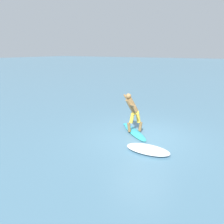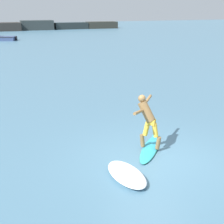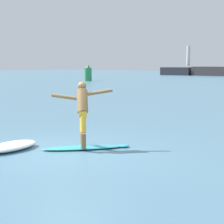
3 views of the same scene
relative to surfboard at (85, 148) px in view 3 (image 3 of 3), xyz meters
name	(u,v)px [view 3 (image 3 of 3)]	position (x,y,z in m)	size (l,w,h in m)	color
ground_plane	(66,151)	(-0.22, -0.47, -0.04)	(200.00, 200.00, 0.00)	slate
surfboard	(85,148)	(0.00, 0.00, 0.00)	(1.81, 1.97, 0.22)	#2FA2C0
surfer	(83,108)	(-0.11, 0.06, 1.04)	(1.25, 1.18, 1.68)	brown
channel_marker_buoy	(88,74)	(-25.54, 30.31, 0.92)	(0.94, 0.94, 2.13)	#288447
wave_foam_at_tail	(11,146)	(-1.46, -1.23, 0.06)	(0.80, 1.61, 0.20)	white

